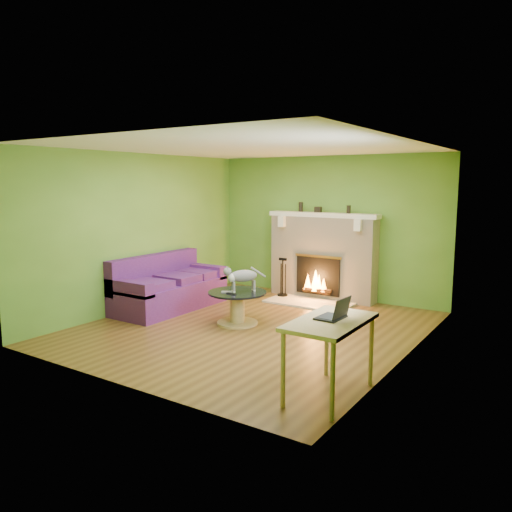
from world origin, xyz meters
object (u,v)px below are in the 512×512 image
(coffee_table, at_px, (237,305))
(desk, at_px, (330,329))
(sofa, at_px, (168,288))
(cat, at_px, (243,279))

(coffee_table, height_order, desk, desk)
(sofa, xyz_separation_m, desk, (3.81, -1.73, 0.34))
(desk, bearing_deg, sofa, 155.56)
(sofa, bearing_deg, cat, -3.12)
(coffee_table, relative_size, desk, 0.83)
(desk, height_order, cat, cat)
(sofa, height_order, cat, sofa)
(sofa, bearing_deg, desk, -24.44)
(cat, bearing_deg, desk, 1.29)
(sofa, height_order, desk, sofa)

